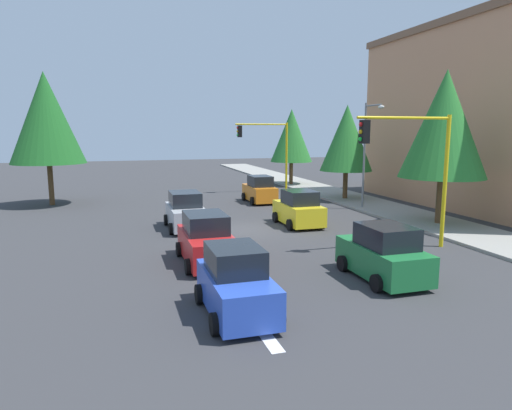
{
  "coord_description": "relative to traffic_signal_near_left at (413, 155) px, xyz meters",
  "views": [
    {
      "loc": [
        22.97,
        -6.48,
        5.25
      ],
      "look_at": [
        -0.69,
        0.71,
        1.2
      ],
      "focal_mm": 32.15,
      "sensor_mm": 36.0,
      "label": 1
    }
  ],
  "objects": [
    {
      "name": "street_lamp_curbside",
      "position": [
        -9.61,
        3.47,
        0.18
      ],
      "size": [
        2.15,
        0.28,
        7.0
      ],
      "color": "slate",
      "rests_on": "ground"
    },
    {
      "name": "traffic_signal_far_left",
      "position": [
        -20.0,
        -0.0,
        -0.02
      ],
      "size": [
        0.36,
        4.59,
        5.88
      ],
      "color": "yellow",
      "rests_on": "ground"
    },
    {
      "name": "ground_plane",
      "position": [
        -6.0,
        -5.73,
        -4.17
      ],
      "size": [
        120.0,
        120.0,
        0.0
      ],
      "primitive_type": "plane",
      "color": "#353538"
    },
    {
      "name": "lane_arrow_near",
      "position": [
        5.51,
        -8.73,
        -4.16
      ],
      "size": [
        2.4,
        1.1,
        1.1
      ],
      "color": "silver",
      "rests_on": "ground"
    },
    {
      "name": "car_yellow",
      "position": [
        -6.31,
        -2.65,
        -3.27
      ],
      "size": [
        3.68,
        2.1,
        1.98
      ],
      "color": "yellow",
      "rests_on": "ground"
    },
    {
      "name": "sidewalk_kerb",
      "position": [
        -11.0,
        4.77,
        -4.09
      ],
      "size": [
        80.0,
        4.0,
        0.15
      ],
      "primitive_type": "cube",
      "color": "gray",
      "rests_on": "ground"
    },
    {
      "name": "car_orange",
      "position": [
        -14.77,
        -2.28,
        -3.27
      ],
      "size": [
        3.7,
        1.97,
        1.98
      ],
      "color": "orange",
      "rests_on": "ground"
    },
    {
      "name": "traffic_signal_near_left",
      "position": [
        0.0,
        0.0,
        0.0
      ],
      "size": [
        0.36,
        4.59,
        5.91
      ],
      "color": "yellow",
      "rests_on": "ground"
    },
    {
      "name": "tree_opposite_side",
      "position": [
        -18.0,
        -16.73,
        1.9
      ],
      "size": [
        5.03,
        5.03,
        9.23
      ],
      "color": "brown",
      "rests_on": "ground"
    },
    {
      "name": "tree_roadside_mid",
      "position": [
        -14.0,
        4.27,
        0.49
      ],
      "size": [
        3.9,
        3.9,
        7.11
      ],
      "color": "brown",
      "rests_on": "ground"
    },
    {
      "name": "tree_roadside_far",
      "position": [
        -24.0,
        3.77,
        0.56
      ],
      "size": [
        3.96,
        3.96,
        7.22
      ],
      "color": "brown",
      "rests_on": "ground"
    },
    {
      "name": "car_red",
      "position": [
        -0.61,
        -8.93,
        -3.27
      ],
      "size": [
        4.19,
        2.1,
        1.98
      ],
      "color": "red",
      "rests_on": "ground"
    },
    {
      "name": "apartment_block",
      "position": [
        -8.74,
        12.77,
        2.04
      ],
      "size": [
        19.13,
        9.3,
        12.39
      ],
      "color": "tan",
      "rests_on": "ground"
    },
    {
      "name": "car_silver",
      "position": [
        -7.3,
        -8.79,
        -3.27
      ],
      "size": [
        4.04,
        2.08,
        1.98
      ],
      "color": "#B2B5BA",
      "rests_on": "ground"
    },
    {
      "name": "car_blue",
      "position": [
        4.79,
        -9.11,
        -3.27
      ],
      "size": [
        3.7,
        1.97,
        1.98
      ],
      "color": "blue",
      "rests_on": "ground"
    },
    {
      "name": "tree_roadside_near",
      "position": [
        -4.0,
        4.77,
        1.38
      ],
      "size": [
        4.61,
        4.61,
        8.45
      ],
      "color": "brown",
      "rests_on": "ground"
    },
    {
      "name": "car_green",
      "position": [
        3.24,
        -3.32,
        -3.27
      ],
      "size": [
        3.84,
        2.08,
        1.98
      ],
      "color": "#1E7238",
      "rests_on": "ground"
    }
  ]
}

